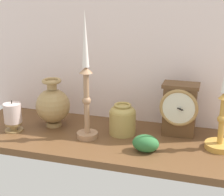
{
  "coord_description": "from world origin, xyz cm",
  "views": [
    {
      "loc": [
        34.2,
        -106.75,
        50.33
      ],
      "look_at": [
        2.02,
        0.0,
        14.0
      ],
      "focal_mm": 57.29,
      "sensor_mm": 36.0,
      "label": 1
    }
  ],
  "objects_px": {
    "candlestick_tall_left": "(86,91)",
    "brass_vase_bulbous": "(53,105)",
    "brass_vase_jar": "(122,118)",
    "pillar_candle_front": "(13,116)",
    "candlestick_tall_center": "(223,116)",
    "mantel_clock": "(180,109)"
  },
  "relations": [
    {
      "from": "mantel_clock",
      "to": "brass_vase_bulbous",
      "type": "relative_size",
      "value": 1.03
    },
    {
      "from": "candlestick_tall_left",
      "to": "pillar_candle_front",
      "type": "height_order",
      "value": "candlestick_tall_left"
    },
    {
      "from": "candlestick_tall_center",
      "to": "pillar_candle_front",
      "type": "distance_m",
      "value": 0.71
    },
    {
      "from": "mantel_clock",
      "to": "brass_vase_bulbous",
      "type": "bearing_deg",
      "value": -173.3
    },
    {
      "from": "candlestick_tall_left",
      "to": "brass_vase_bulbous",
      "type": "relative_size",
      "value": 2.39
    },
    {
      "from": "brass_vase_jar",
      "to": "pillar_candle_front",
      "type": "height_order",
      "value": "pillar_candle_front"
    },
    {
      "from": "candlestick_tall_center",
      "to": "brass_vase_jar",
      "type": "height_order",
      "value": "candlestick_tall_center"
    },
    {
      "from": "mantel_clock",
      "to": "brass_vase_jar",
      "type": "distance_m",
      "value": 0.2
    },
    {
      "from": "candlestick_tall_center",
      "to": "brass_vase_bulbous",
      "type": "relative_size",
      "value": 2.01
    },
    {
      "from": "candlestick_tall_left",
      "to": "brass_vase_bulbous",
      "type": "distance_m",
      "value": 0.19
    },
    {
      "from": "brass_vase_bulbous",
      "to": "pillar_candle_front",
      "type": "distance_m",
      "value": 0.14
    },
    {
      "from": "brass_vase_bulbous",
      "to": "brass_vase_jar",
      "type": "relative_size",
      "value": 1.63
    },
    {
      "from": "brass_vase_jar",
      "to": "pillar_candle_front",
      "type": "distance_m",
      "value": 0.39
    },
    {
      "from": "candlestick_tall_center",
      "to": "pillar_candle_front",
      "type": "height_order",
      "value": "candlestick_tall_center"
    },
    {
      "from": "candlestick_tall_left",
      "to": "pillar_candle_front",
      "type": "xyz_separation_m",
      "value": [
        -0.27,
        -0.02,
        -0.11
      ]
    },
    {
      "from": "brass_vase_jar",
      "to": "pillar_candle_front",
      "type": "relative_size",
      "value": 0.97
    },
    {
      "from": "candlestick_tall_center",
      "to": "brass_vase_jar",
      "type": "xyz_separation_m",
      "value": [
        -0.33,
        0.02,
        -0.05
      ]
    },
    {
      "from": "candlestick_tall_center",
      "to": "brass_vase_jar",
      "type": "distance_m",
      "value": 0.33
    },
    {
      "from": "candlestick_tall_left",
      "to": "brass_vase_bulbous",
      "type": "xyz_separation_m",
      "value": [
        -0.15,
        0.06,
        -0.08
      ]
    },
    {
      "from": "candlestick_tall_left",
      "to": "brass_vase_bulbous",
      "type": "height_order",
      "value": "candlestick_tall_left"
    },
    {
      "from": "brass_vase_bulbous",
      "to": "brass_vase_jar",
      "type": "bearing_deg",
      "value": 1.09
    },
    {
      "from": "brass_vase_bulbous",
      "to": "mantel_clock",
      "type": "bearing_deg",
      "value": 6.7
    }
  ]
}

